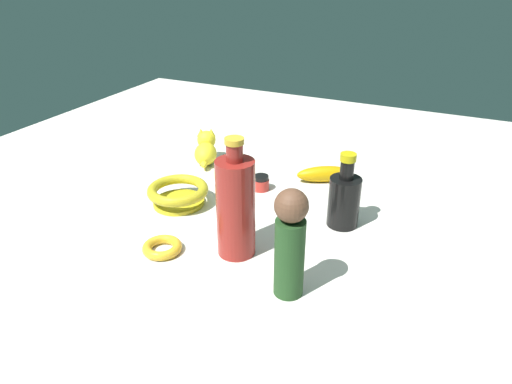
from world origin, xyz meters
TOP-DOWN VIEW (x-y plane):
  - ground at (0.00, 0.00)m, footprint 2.00×2.00m
  - bowl at (-0.04, 0.19)m, footprint 0.15×0.15m
  - bottle_tall at (-0.17, -0.03)m, footprint 0.08×0.08m
  - cat_figurine at (0.21, 0.26)m, footprint 0.12×0.10m
  - person_figure_adult at (-0.24, -0.18)m, footprint 0.07×0.07m
  - banana at (0.23, -0.10)m, footprint 0.12×0.15m
  - bangle at (-0.23, 0.11)m, footprint 0.08×0.08m
  - nail_polish_jar at (0.11, 0.04)m, footprint 0.04×0.04m
  - bottle_short at (0.03, -0.20)m, footprint 0.07×0.07m

SIDE VIEW (x-z plane):
  - ground at x=0.00m, z-range 0.00..0.00m
  - bangle at x=-0.23m, z-range 0.00..0.02m
  - nail_polish_jar at x=0.11m, z-range 0.00..0.04m
  - banana at x=0.23m, z-range 0.00..0.04m
  - bowl at x=-0.04m, z-range 0.01..0.06m
  - cat_figurine at x=0.21m, z-range -0.01..0.09m
  - bottle_short at x=0.03m, z-range -0.02..0.15m
  - bottle_tall at x=-0.17m, z-range -0.02..0.23m
  - person_figure_adult at x=-0.24m, z-range 0.00..0.21m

